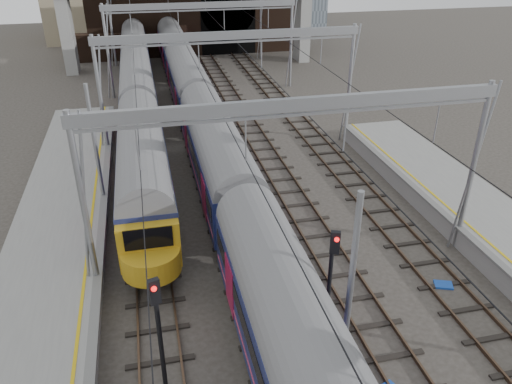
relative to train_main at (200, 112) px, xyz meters
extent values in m
cube|color=slate|center=(-6.15, -20.87, -1.33)|extent=(0.35, 55.00, 0.12)
cube|color=gold|center=(-6.65, -20.87, -1.26)|extent=(0.12, 55.00, 0.01)
cube|color=#4C3828|center=(-4.72, -8.37, -2.29)|extent=(0.08, 80.00, 0.16)
cube|color=#4C3828|center=(-3.28, -8.37, -2.29)|extent=(0.08, 80.00, 0.16)
cube|color=black|center=(-4.00, -8.37, -2.36)|extent=(2.40, 80.00, 0.14)
cube|color=#4C3828|center=(-0.72, -8.37, -2.29)|extent=(0.08, 80.00, 0.16)
cube|color=#4C3828|center=(0.72, -8.37, -2.29)|extent=(0.08, 80.00, 0.16)
cube|color=black|center=(0.00, -8.37, -2.36)|extent=(2.40, 80.00, 0.14)
cube|color=#4C3828|center=(3.28, -8.37, -2.29)|extent=(0.08, 80.00, 0.16)
cube|color=#4C3828|center=(4.72, -8.37, -2.29)|extent=(0.08, 80.00, 0.16)
cube|color=black|center=(4.00, -8.37, -2.36)|extent=(2.40, 80.00, 0.14)
cube|color=#4C3828|center=(7.28, -8.37, -2.29)|extent=(0.08, 80.00, 0.16)
cube|color=#4C3828|center=(8.72, -8.37, -2.29)|extent=(0.08, 80.00, 0.16)
cube|color=black|center=(8.00, -8.37, -2.36)|extent=(2.40, 80.00, 0.14)
cylinder|color=gray|center=(-6.20, -15.37, 1.62)|extent=(0.24, 0.24, 8.00)
cylinder|color=gray|center=(10.20, -15.37, 1.62)|extent=(0.24, 0.24, 8.00)
cube|color=gray|center=(2.00, -15.37, 5.22)|extent=(16.80, 0.28, 0.50)
cylinder|color=gray|center=(-6.20, -1.37, 1.62)|extent=(0.24, 0.24, 8.00)
cylinder|color=gray|center=(10.20, -1.37, 1.62)|extent=(0.24, 0.24, 8.00)
cube|color=gray|center=(2.00, -1.37, 5.22)|extent=(16.80, 0.28, 0.50)
cylinder|color=gray|center=(-6.20, 12.63, 1.62)|extent=(0.24, 0.24, 8.00)
cylinder|color=gray|center=(10.20, 12.63, 1.62)|extent=(0.24, 0.24, 8.00)
cube|color=gray|center=(2.00, 12.63, 5.22)|extent=(16.80, 0.28, 0.50)
cylinder|color=gray|center=(-6.20, 24.63, 1.62)|extent=(0.24, 0.24, 8.00)
cylinder|color=gray|center=(10.20, 24.63, 1.62)|extent=(0.24, 0.24, 8.00)
cube|color=black|center=(-4.00, -8.37, 3.12)|extent=(0.03, 80.00, 0.03)
cube|color=black|center=(0.00, -8.37, 3.12)|extent=(0.03, 80.00, 0.03)
cube|color=black|center=(4.00, -8.37, 3.12)|extent=(0.03, 80.00, 0.03)
cube|color=black|center=(8.00, -8.37, 3.12)|extent=(0.03, 80.00, 0.03)
cube|color=black|center=(4.00, 28.63, 2.12)|extent=(26.00, 2.00, 9.00)
cube|color=black|center=(7.00, 27.61, 0.22)|extent=(6.50, 0.10, 5.20)
cylinder|color=black|center=(7.00, 27.61, 2.82)|extent=(6.50, 0.10, 6.50)
cube|color=black|center=(-8.00, 27.63, -0.88)|extent=(6.00, 1.50, 3.00)
cube|color=gray|center=(-10.50, 22.63, 1.72)|extent=(1.20, 2.50, 8.20)
cube|color=gray|center=(14.50, 22.63, 1.72)|extent=(1.20, 2.50, 8.20)
cube|color=black|center=(0.00, 0.08, -2.03)|extent=(2.02, 60.08, 0.70)
cube|color=#141947|center=(0.00, 0.08, -0.23)|extent=(2.58, 60.08, 2.30)
cylinder|color=slate|center=(0.00, 0.08, 0.92)|extent=(2.52, 59.58, 2.52)
cube|color=black|center=(0.00, 0.08, 0.14)|extent=(2.60, 58.88, 0.69)
cube|color=#BD3B5B|center=(0.00, 0.08, -0.87)|extent=(2.60, 59.08, 0.11)
cube|color=black|center=(-4.00, 7.04, -2.03)|extent=(2.00, 44.48, 0.70)
cube|color=#141947|center=(-4.00, 7.04, -0.24)|extent=(2.55, 44.48, 2.28)
cylinder|color=slate|center=(-4.00, 7.04, 0.90)|extent=(2.50, 43.98, 2.50)
cube|color=black|center=(-4.00, 7.04, 0.13)|extent=(2.57, 43.28, 0.68)
cube|color=#BD3B5B|center=(-4.00, 7.04, -0.88)|extent=(2.57, 43.48, 0.11)
cube|color=#BF9018|center=(-4.00, -15.36, -0.34)|extent=(2.50, 0.60, 2.08)
cube|color=black|center=(-4.00, -15.53, 0.22)|extent=(1.91, 0.08, 0.91)
cylinder|color=black|center=(-3.88, -20.75, -0.13)|extent=(0.15, 0.15, 4.49)
cube|color=black|center=(-3.88, -20.93, 1.84)|extent=(0.37, 0.27, 0.84)
sphere|color=red|center=(-3.88, -21.05, 2.02)|extent=(0.17, 0.17, 0.17)
cylinder|color=black|center=(2.10, -19.52, -0.14)|extent=(0.15, 0.15, 4.48)
cube|color=black|center=(2.10, -19.70, 1.83)|extent=(0.37, 0.29, 0.84)
sphere|color=red|center=(2.10, -19.82, 2.01)|extent=(0.17, 0.17, 0.17)
cube|color=#1849B7|center=(7.97, -17.97, -2.33)|extent=(0.89, 0.76, 0.09)
camera|label=1|loc=(-3.58, -32.59, 11.04)|focal=35.00mm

